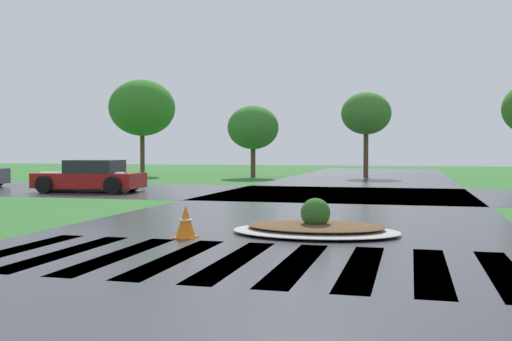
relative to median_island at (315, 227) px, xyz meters
The scene contains 8 objects.
asphalt_roadway 1.54m from the median_island, 117.10° to the left, with size 9.10×80.00×0.01m, color #35353A.
asphalt_cross_road 10.57m from the median_island, 93.80° to the left, with size 90.00×8.19×0.01m, color #35353A.
crosswalk_stripes 3.07m from the median_island, 103.18° to the right, with size 7.65×3.34×0.01m.
median_island is the anchor object (origin of this frame).
car_silver_hatch 13.55m from the median_island, 137.46° to the left, with size 4.05×2.24×1.21m.
drainage_pipe_stack 13.54m from the median_island, 138.68° to the left, with size 3.41×1.01×0.78m.
traffic_cone 2.44m from the median_island, 153.11° to the right, with size 0.38×0.38×0.60m.
background_treeline 23.79m from the median_island, 85.95° to the left, with size 41.66×5.36×6.03m.
Camera 1 is at (2.44, -2.51, 1.57)m, focal length 42.10 mm.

